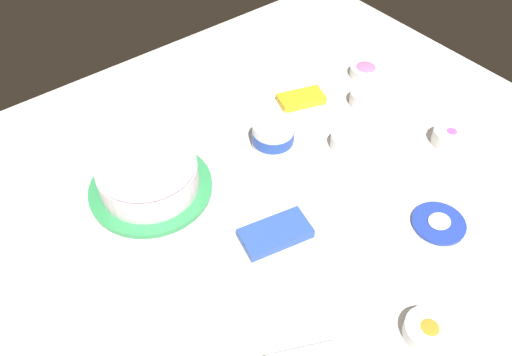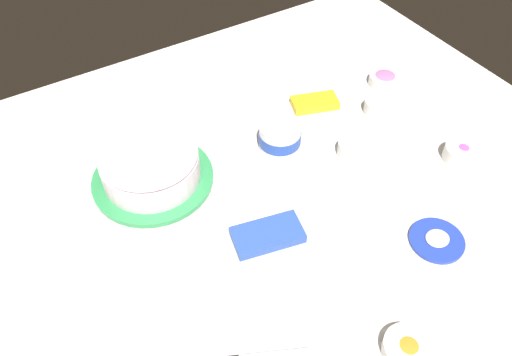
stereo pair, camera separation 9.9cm
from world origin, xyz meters
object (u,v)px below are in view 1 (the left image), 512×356
at_px(frosting_tub_lid, 439,223).
at_px(frosting_tub, 273,134).
at_px(sprinkle_bowl_orange, 428,331).
at_px(sprinkle_bowl_blue, 346,141).
at_px(sprinkle_bowl_rainbow, 450,136).
at_px(sprinkle_bowl_pink, 365,70).
at_px(candy_box_lower, 275,233).
at_px(candy_box_upper, 301,99).
at_px(frosted_cake, 148,175).
at_px(sprinkle_bowl_yellow, 364,98).

bearing_deg(frosting_tub_lid, frosting_tub, -73.53).
bearing_deg(sprinkle_bowl_orange, sprinkle_bowl_blue, -117.81).
xyz_separation_m(sprinkle_bowl_rainbow, sprinkle_bowl_pink, (-0.04, -0.35, -0.00)).
xyz_separation_m(frosting_tub, candy_box_lower, (0.19, 0.24, -0.03)).
height_order(frosting_tub, candy_box_upper, frosting_tub).
bearing_deg(candy_box_lower, sprinkle_bowl_pink, -141.23).
bearing_deg(candy_box_lower, frosted_cake, -51.13).
distance_m(frosting_tub_lid, sprinkle_bowl_orange, 0.29).
height_order(sprinkle_bowl_pink, sprinkle_bowl_orange, sprinkle_bowl_pink).
bearing_deg(candy_box_upper, sprinkle_bowl_orange, 86.12).
xyz_separation_m(sprinkle_bowl_yellow, sprinkle_bowl_orange, (0.43, 0.58, -0.00)).
relative_size(frosting_tub, sprinkle_bowl_orange, 1.19).
relative_size(sprinkle_bowl_pink, sprinkle_bowl_orange, 0.98).
bearing_deg(frosting_tub, sprinkle_bowl_rainbow, 142.80).
bearing_deg(sprinkle_bowl_yellow, candy_box_lower, 22.66).
distance_m(frosting_tub_lid, sprinkle_bowl_yellow, 0.46).
height_order(frosting_tub_lid, candy_box_upper, candy_box_upper).
xyz_separation_m(sprinkle_bowl_orange, candy_box_upper, (-0.29, -0.70, -0.01)).
height_order(sprinkle_bowl_rainbow, candy_box_lower, sprinkle_bowl_rainbow).
relative_size(sprinkle_bowl_rainbow, candy_box_lower, 0.58).
bearing_deg(sprinkle_bowl_yellow, sprinkle_bowl_pink, -137.69).
relative_size(frosted_cake, frosting_tub, 2.68).
height_order(frosted_cake, frosting_tub_lid, frosted_cake).
relative_size(sprinkle_bowl_blue, candy_box_upper, 0.62).
bearing_deg(frosting_tub, sprinkle_bowl_pink, -171.26).
distance_m(frosting_tub_lid, sprinkle_bowl_pink, 0.59).
height_order(frosted_cake, sprinkle_bowl_pink, frosted_cake).
distance_m(frosting_tub, sprinkle_bowl_yellow, 0.32).
bearing_deg(frosting_tub_lid, candy_box_lower, -32.83).
relative_size(frosting_tub_lid, sprinkle_bowl_rainbow, 1.35).
xyz_separation_m(frosting_tub_lid, sprinkle_bowl_orange, (0.24, 0.16, 0.01)).
height_order(sprinkle_bowl_blue, sprinkle_bowl_orange, sprinkle_bowl_blue).
xyz_separation_m(frosting_tub, sprinkle_bowl_pink, (-0.42, -0.06, -0.02)).
bearing_deg(frosted_cake, sprinkle_bowl_blue, 159.14).
bearing_deg(frosting_tub, frosted_cake, -9.90).
bearing_deg(frosting_tub_lid, sprinkle_bowl_rainbow, -146.54).
height_order(sprinkle_bowl_rainbow, candy_box_upper, sprinkle_bowl_rainbow).
bearing_deg(sprinkle_bowl_blue, sprinkle_bowl_pink, -145.08).
bearing_deg(sprinkle_bowl_blue, sprinkle_bowl_rainbow, 145.14).
distance_m(sprinkle_bowl_rainbow, sprinkle_bowl_yellow, 0.26).
bearing_deg(candy_box_lower, sprinkle_bowl_orange, 114.94).
bearing_deg(sprinkle_bowl_yellow, candy_box_upper, -39.91).
height_order(frosting_tub, frosting_tub_lid, frosting_tub).
relative_size(sprinkle_bowl_rainbow, sprinkle_bowl_yellow, 1.10).
relative_size(sprinkle_bowl_blue, sprinkle_bowl_pink, 0.87).
xyz_separation_m(sprinkle_bowl_pink, candy_box_upper, (0.24, -0.02, -0.01)).
bearing_deg(sprinkle_bowl_rainbow, frosted_cake, -25.74).
bearing_deg(candy_box_upper, sprinkle_bowl_blue, 100.02).
bearing_deg(frosting_tub, sprinkle_bowl_orange, 80.09).
height_order(frosted_cake, frosting_tub, frosted_cake).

